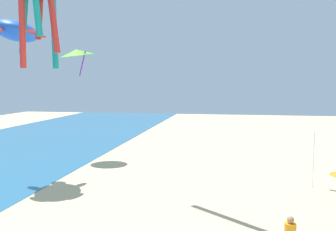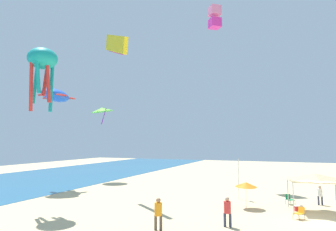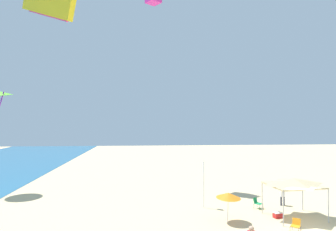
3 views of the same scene
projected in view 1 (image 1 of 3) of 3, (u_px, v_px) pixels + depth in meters
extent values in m
cylinder|color=silver|center=(314.00, 160.00, 24.97)|extent=(0.06, 0.06, 3.76)
cube|color=white|center=(314.00, 141.00, 25.03)|extent=(0.30, 0.02, 1.10)
sphere|color=#A87A56|center=(291.00, 220.00, 14.44)|extent=(0.28, 0.28, 0.28)
ellipsoid|color=blue|center=(16.00, 31.00, 26.35)|extent=(4.98, 4.68, 2.03)
sphere|color=blue|center=(20.00, 33.00, 28.44)|extent=(0.98, 0.98, 0.98)
ellipsoid|color=red|center=(38.00, 36.00, 27.79)|extent=(1.64, 0.97, 0.22)
ellipsoid|color=red|center=(31.00, 32.00, 25.40)|extent=(1.64, 0.97, 0.22)
cone|color=#66D82D|center=(77.00, 53.00, 33.99)|extent=(4.40, 4.40, 1.00)
cylinder|color=purple|center=(83.00, 63.00, 33.08)|extent=(0.58, 0.56, 2.24)
cylinder|color=teal|center=(37.00, 7.00, 16.44)|extent=(0.51, 0.39, 2.55)
cylinder|color=red|center=(53.00, 17.00, 17.01)|extent=(0.31, 0.60, 3.24)
cylinder|color=teal|center=(54.00, 27.00, 17.78)|extent=(0.60, 0.51, 3.95)
cylinder|color=red|center=(40.00, 13.00, 17.93)|extent=(0.51, 0.39, 2.55)
cylinder|color=teal|center=(24.00, 19.00, 17.42)|extent=(0.31, 0.60, 3.24)
cylinder|color=red|center=(22.00, 24.00, 16.71)|extent=(0.60, 0.51, 3.95)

